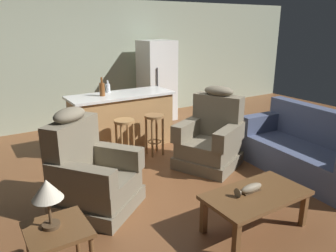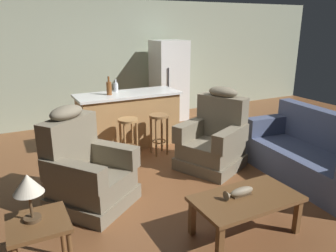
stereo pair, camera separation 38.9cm
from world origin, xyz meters
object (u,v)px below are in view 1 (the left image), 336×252
at_px(bar_stool_right, 154,127).
at_px(fish_figurine, 249,189).
at_px(couch, 308,151).
at_px(recliner_near_island, 211,138).
at_px(kitchen_island, 122,120).
at_px(bottle_short_amber, 108,88).
at_px(bar_stool_left, 125,133).
at_px(refrigerator, 157,81).
at_px(recliner_near_lamp, 91,175).
at_px(table_lamp, 47,192).
at_px(bottle_tall_green, 102,89).
at_px(coffee_table, 256,198).
at_px(end_table, 58,238).

bearing_deg(bar_stool_right, fish_figurine, -95.49).
bearing_deg(couch, recliner_near_island, -41.49).
bearing_deg(kitchen_island, bottle_short_amber, 117.71).
xyz_separation_m(bar_stool_left, refrigerator, (1.67, 1.83, 0.41)).
xyz_separation_m(recliner_near_lamp, table_lamp, (-0.68, -1.02, 0.45)).
bearing_deg(table_lamp, refrigerator, 49.98).
bearing_deg(recliner_near_lamp, refrigerator, 100.85).
height_order(couch, recliner_near_lamp, recliner_near_lamp).
distance_m(kitchen_island, bottle_tall_green, 0.67).
bearing_deg(recliner_near_island, fish_figurine, 38.51).
xyz_separation_m(kitchen_island, bar_stool_left, (-0.24, -0.63, -0.01)).
bearing_deg(table_lamp, fish_figurine, -8.01).
relative_size(couch, recliner_near_island, 1.63).
height_order(coffee_table, fish_figurine, fish_figurine).
xyz_separation_m(bar_stool_right, bottle_tall_green, (-0.62, 0.64, 0.60)).
relative_size(bar_stool_left, refrigerator, 0.39).
relative_size(fish_figurine, kitchen_island, 0.19).
height_order(fish_figurine, bottle_short_amber, bottle_short_amber).
distance_m(refrigerator, bottle_tall_green, 2.12).
relative_size(table_lamp, bar_stool_left, 0.60).
height_order(couch, bottle_tall_green, bottle_tall_green).
xyz_separation_m(fish_figurine, bar_stool_left, (-0.31, 2.34, 0.01)).
height_order(end_table, bar_stool_left, bar_stool_left).
bearing_deg(table_lamp, bottle_short_amber, 59.73).
xyz_separation_m(recliner_near_lamp, bar_stool_left, (0.93, 1.05, 0.05)).
bearing_deg(recliner_near_lamp, coffee_table, 7.11).
bearing_deg(couch, bottle_tall_green, -44.97).
bearing_deg(kitchen_island, bar_stool_left, -111.21).
bearing_deg(end_table, bottle_tall_green, 61.53).
xyz_separation_m(table_lamp, refrigerator, (3.27, 3.90, 0.01)).
height_order(fish_figurine, recliner_near_lamp, recliner_near_lamp).
distance_m(bar_stool_left, bar_stool_right, 0.54).
height_order(table_lamp, bottle_short_amber, bottle_short_amber).
bearing_deg(couch, bar_stool_right, -46.21).
height_order(fish_figurine, end_table, end_table).
bearing_deg(coffee_table, bar_stool_right, 86.00).
bearing_deg(couch, kitchen_island, -49.47).
height_order(couch, bottle_short_amber, bottle_short_amber).
height_order(fish_figurine, bar_stool_left, bar_stool_left).
distance_m(recliner_near_island, bottle_tall_green, 1.96).
height_order(recliner_near_island, bottle_tall_green, bottle_tall_green).
distance_m(recliner_near_lamp, end_table, 1.23).
bearing_deg(fish_figurine, couch, 16.64).
xyz_separation_m(recliner_near_island, bar_stool_left, (-1.06, 0.82, 0.05)).
height_order(table_lamp, bar_stool_left, table_lamp).
bearing_deg(kitchen_island, bottle_tall_green, 177.64).
height_order(couch, kitchen_island, kitchen_island).
bearing_deg(table_lamp, bar_stool_right, 44.04).
height_order(table_lamp, refrigerator, refrigerator).
distance_m(bar_stool_right, bottle_tall_green, 1.07).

